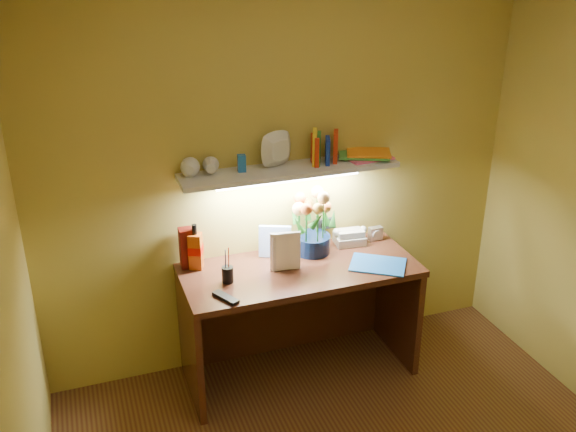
% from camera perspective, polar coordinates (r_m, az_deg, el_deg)
% --- Properties ---
extents(desk, '(1.40, 0.60, 0.75)m').
position_cam_1_polar(desk, '(3.99, 1.03, -9.34)').
color(desk, '#3B1A10').
rests_on(desk, ground).
extents(flower_bouquet, '(0.31, 0.31, 0.39)m').
position_cam_1_polar(flower_bouquet, '(3.90, 2.19, -0.63)').
color(flower_bouquet, '#091837').
rests_on(flower_bouquet, desk).
extents(telephone, '(0.20, 0.16, 0.11)m').
position_cam_1_polar(telephone, '(4.08, 5.50, -1.74)').
color(telephone, beige).
rests_on(telephone, desk).
extents(desk_clock, '(0.09, 0.05, 0.09)m').
position_cam_1_polar(desk_clock, '(4.16, 7.78, -1.55)').
color(desk_clock, silver).
rests_on(desk_clock, desk).
extents(whisky_bottle, '(0.10, 0.10, 0.28)m').
position_cam_1_polar(whisky_bottle, '(3.77, -8.23, -2.70)').
color(whisky_bottle, '#A8400C').
rests_on(whisky_bottle, desk).
extents(whisky_box, '(0.08, 0.08, 0.24)m').
position_cam_1_polar(whisky_box, '(3.80, -9.01, -2.81)').
color(whisky_box, '#540E07').
rests_on(whisky_box, desk).
extents(pen_cup, '(0.07, 0.07, 0.16)m').
position_cam_1_polar(pen_cup, '(3.63, -5.40, -4.74)').
color(pen_cup, black).
rests_on(pen_cup, desk).
extents(art_card, '(0.19, 0.11, 0.19)m').
position_cam_1_polar(art_card, '(3.89, -1.17, -2.27)').
color(art_card, silver).
rests_on(art_card, desk).
extents(tv_remote, '(0.12, 0.17, 0.02)m').
position_cam_1_polar(tv_remote, '(3.50, -5.57, -7.23)').
color(tv_remote, black).
rests_on(tv_remote, desk).
extents(blue_folder, '(0.40, 0.37, 0.01)m').
position_cam_1_polar(blue_folder, '(3.86, 8.00, -4.30)').
color(blue_folder, blue).
rests_on(blue_folder, desk).
extents(desk_book_a, '(0.18, 0.06, 0.24)m').
position_cam_1_polar(desk_book_a, '(3.71, -1.62, -3.26)').
color(desk_book_a, white).
rests_on(desk_book_a, desk).
extents(desk_book_b, '(0.16, 0.05, 0.22)m').
position_cam_1_polar(desk_book_b, '(3.70, -1.36, -3.50)').
color(desk_book_b, silver).
rests_on(desk_book_b, desk).
extents(wall_shelf, '(1.32, 0.33, 0.23)m').
position_cam_1_polar(wall_shelf, '(3.73, 0.36, 4.57)').
color(wall_shelf, silver).
rests_on(wall_shelf, ground).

